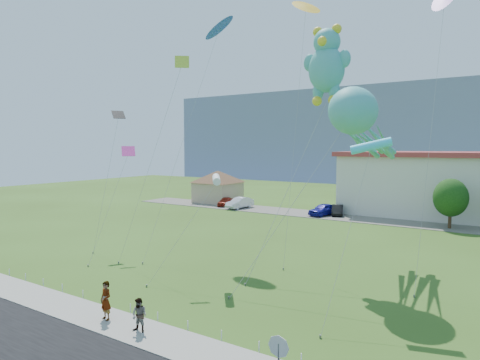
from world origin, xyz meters
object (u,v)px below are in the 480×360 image
at_px(parked_car_black, 337,210).
at_px(pedestrian_right, 139,315).
at_px(pedestrian_left, 106,301).
at_px(octopus_kite, 359,123).
at_px(parked_car_red, 226,202).
at_px(parked_car_blue, 323,209).
at_px(stop_sign, 279,353).
at_px(parked_car_silver, 240,203).
at_px(pavilion, 218,183).
at_px(teddy_bear_kite, 326,63).

bearing_deg(parked_car_black, pedestrian_right, -102.57).
xyz_separation_m(pedestrian_left, octopus_kite, (8.13, 14.61, 9.34)).
height_order(parked_car_red, parked_car_blue, parked_car_blue).
relative_size(stop_sign, parked_car_silver, 0.53).
bearing_deg(stop_sign, pavilion, 128.44).
height_order(stop_sign, pedestrian_right, stop_sign).
bearing_deg(parked_car_red, parked_car_blue, -16.61).
bearing_deg(parked_car_black, parked_car_blue, -156.73).
bearing_deg(parked_car_red, stop_sign, -68.03).
relative_size(parked_car_blue, octopus_kite, 0.31).
relative_size(parked_car_silver, parked_car_black, 1.18).
bearing_deg(teddy_bear_kite, parked_car_red, 138.36).
bearing_deg(parked_car_red, octopus_kite, -55.59).
distance_m(stop_sign, parked_car_blue, 41.40).
bearing_deg(octopus_kite, parked_car_black, 113.21).
bearing_deg(parked_car_silver, parked_car_blue, 8.98).
bearing_deg(parked_car_red, teddy_bear_kite, -56.99).
bearing_deg(octopus_kite, parked_car_red, 139.76).
bearing_deg(pedestrian_right, octopus_kite, 60.39).
xyz_separation_m(pavilion, parked_car_red, (3.63, -3.02, -2.31)).
xyz_separation_m(stop_sign, pedestrian_right, (-8.18, 1.36, -0.96)).
height_order(pedestrian_right, teddy_bear_kite, teddy_bear_kite).
distance_m(stop_sign, pedestrian_right, 8.34).
xyz_separation_m(parked_car_red, parked_car_silver, (3.05, -0.80, 0.12)).
xyz_separation_m(parked_car_red, teddy_bear_kite, (24.34, -21.63, 14.23)).
relative_size(pavilion, parked_car_blue, 2.06).
bearing_deg(parked_car_blue, parked_car_red, -165.24).
relative_size(pedestrian_left, parked_car_blue, 0.44).
distance_m(parked_car_silver, parked_car_black, 14.06).
distance_m(pavilion, teddy_bear_kite, 39.14).
xyz_separation_m(stop_sign, parked_car_black, (-12.88, 40.15, -1.16)).
bearing_deg(parked_car_red, pedestrian_left, -78.40).
bearing_deg(parked_car_red, pedestrian_right, -75.52).
bearing_deg(parked_car_red, parked_car_black, -12.11).
xyz_separation_m(parked_car_red, parked_car_blue, (15.58, -0.34, 0.11)).
distance_m(pavilion, octopus_kite, 41.19).
bearing_deg(teddy_bear_kite, parked_car_blue, 112.35).
bearing_deg(parked_car_silver, octopus_kite, -35.72).
bearing_deg(octopus_kite, pavilion, 139.82).
xyz_separation_m(parked_car_silver, octopus_kite, (24.27, -22.32, 9.60)).
distance_m(pedestrian_left, pedestrian_right, 2.51).
bearing_deg(teddy_bear_kite, pavilion, 138.60).
relative_size(pedestrian_right, parked_car_red, 0.42).
bearing_deg(pedestrian_right, parked_car_silver, 108.06).
bearing_deg(parked_car_black, pavilion, 154.82).
distance_m(pedestrian_right, parked_car_blue, 37.98).
height_order(stop_sign, parked_car_black, stop_sign).
height_order(parked_car_silver, octopus_kite, octopus_kite).
distance_m(pedestrian_left, parked_car_blue, 37.57).
bearing_deg(octopus_kite, pedestrian_left, -119.09).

